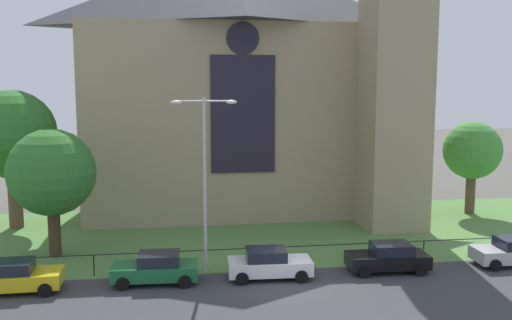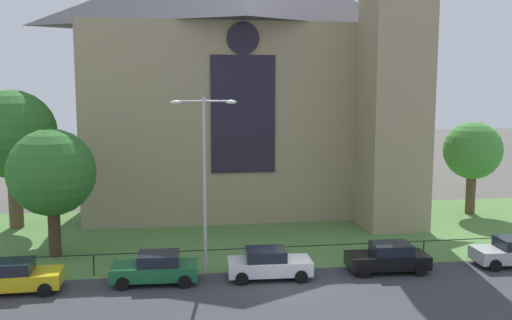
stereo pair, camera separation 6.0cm
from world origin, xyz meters
name	(u,v)px [view 1 (the left image)]	position (x,y,z in m)	size (l,w,h in m)	color
ground	(254,232)	(0.00, 10.00, 0.00)	(160.00, 160.00, 0.00)	#56544C
road_asphalt	(292,298)	(0.00, -2.00, 0.00)	(120.00, 8.00, 0.01)	#38383D
grass_verge	(259,240)	(0.00, 8.00, 0.00)	(120.00, 20.00, 0.01)	#517F3D
church_building	(244,77)	(0.29, 17.48, 10.27)	(23.20, 16.20, 26.00)	tan
iron_railing	(266,250)	(-0.49, 2.50, 0.99)	(35.77, 0.07, 1.13)	black
tree_right_far	(472,151)	(16.96, 13.00, 4.76)	(4.31, 4.31, 6.98)	brown
tree_left_near	(52,173)	(-12.05, 6.36, 4.80)	(4.90, 4.90, 7.29)	#423021
tree_left_far	(12,135)	(-15.95, 13.52, 6.35)	(5.94, 5.94, 9.40)	brown
streetlamp_near	(205,164)	(-3.70, 2.40, 5.71)	(3.37, 0.26, 9.10)	#B2B2B7
parked_car_yellow	(14,277)	(-12.81, 0.67, 0.74)	(4.24, 2.10, 1.51)	gold
parked_car_green	(156,268)	(-6.23, 0.97, 0.74)	(4.28, 2.18, 1.51)	#196033
parked_car_white	(269,264)	(-0.60, 0.86, 0.74)	(4.28, 2.18, 1.51)	silver
parked_car_black	(388,258)	(5.76, 0.95, 0.74)	(4.28, 2.18, 1.51)	black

